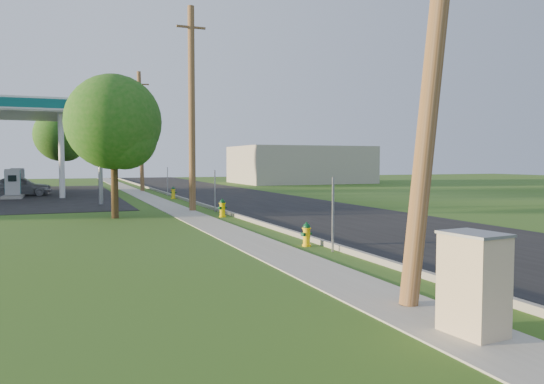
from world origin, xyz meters
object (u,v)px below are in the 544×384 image
Objects in this scene: utility_pole_near at (438,18)px; utility_cabinet at (474,284)px; car_silver at (20,186)px; utility_pole_far at (141,131)px; tree_verge at (116,126)px; hydrant_far at (173,193)px; hydrant_mid at (222,208)px; hydrant_near at (307,234)px; fuel_pump_ne at (13,187)px; tree_lot at (62,137)px; utility_pole_mid at (192,108)px; price_pylon at (99,106)px; fuel_pump_se at (18,185)px.

utility_pole_near is 4.41m from utility_cabinet.
utility_cabinet is 35.73m from car_silver.
tree_verge is at bearing -100.47° from utility_pole_far.
hydrant_far is 0.56× the size of utility_cabinet.
hydrant_mid is at bearing -149.29° from car_silver.
hydrant_near is 20.16m from hydrant_far.
hydrant_far is (9.59, -4.57, -0.33)m from fuel_pump_ne.
tree_verge is at bearing 114.06° from hydrant_near.
utility_pole_far is 9.07m from tree_lot.
utility_pole_mid is 18.01m from car_silver.
utility_pole_mid is 6.76× the size of utility_cabinet.
utility_pole_mid is 1.39× the size of tree_lot.
price_pylon is (-3.90, 23.50, 0.63)m from utility_pole_near.
utility_pole_far is at bearing 94.14° from hydrant_far.
tree_lot is (-2.12, 27.05, 0.63)m from tree_verge.
car_silver is (0.27, -1.77, -0.03)m from fuel_pump_se.
car_silver is (-2.80, -9.72, -3.84)m from tree_lot.
tree_lot is 10.82m from car_silver.
hydrant_mid is (0.55, 14.72, -4.41)m from utility_pole_near.
utility_pole_far is at bearing 29.33° from fuel_pump_ne.
price_pylon reaches higher than hydrant_far.
price_pylon is 19.56m from tree_lot.
utility_pole_mid is at bearing 90.00° from utility_pole_near.
hydrant_mid is (-0.03, 8.45, 0.05)m from hydrant_near.
car_silver is (-4.91, 17.33, -3.21)m from tree_verge.
tree_verge is (5.19, -19.10, 3.18)m from fuel_pump_se.
utility_cabinet is at bearing -92.61° from hydrant_far.
tree_lot is 45.00m from utility_cabinet.
price_pylon is 25.74m from utility_cabinet.
tree_lot is (3.07, 7.95, 3.81)m from fuel_pump_se.
fuel_pump_ne is at bearing 104.32° from utility_cabinet.
utility_pole_far is 1.35× the size of tree_lot.
fuel_pump_ne and fuel_pump_se have the same top height.
utility_pole_far is at bearing -50.00° from tree_lot.
tree_lot is at bearing 94.47° from tree_verge.
utility_pole_near is 1.56× the size of tree_verge.
hydrant_mid is 16.34m from utility_cabinet.
price_pylon is at bearing 125.34° from utility_pole_mid.
tree_verge is 11.13m from hydrant_near.
utility_cabinet is (3.13, -17.48, -3.17)m from tree_verge.
hydrant_far is 28.04m from utility_cabinet.
fuel_pump_ne is 0.79× the size of car_silver.
hydrant_mid is (9.45, -20.28, -0.33)m from fuel_pump_se.
utility_pole_mid is 12.25× the size of hydrant_mid.
utility_pole_mid is at bearing -62.37° from fuel_pump_se.
fuel_pump_se is 37.52m from utility_cabinet.
hydrant_near is (0.58, 6.27, -4.46)m from utility_pole_near.
tree_verge is at bearing 100.16° from utility_cabinet.
utility_pole_mid is at bearing 29.52° from tree_verge.
fuel_pump_se reaches higher than car_silver.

